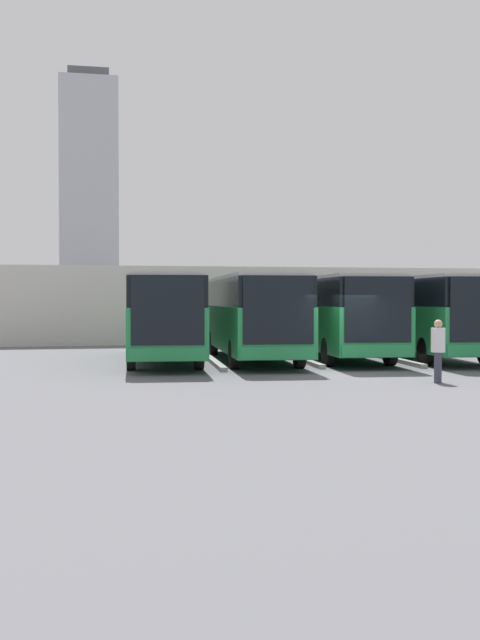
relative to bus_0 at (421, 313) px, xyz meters
The scene contains 11 objects.
ground_plane 7.70m from the bus_0, 46.26° to the left, with size 600.00×600.00×0.00m, color #5B5B60.
bus_0 is the anchor object (origin of this frame).
curb_divider_0 2.98m from the bus_0, 44.72° to the left, with size 0.24×5.72×0.15m, color #9E9E99.
bus_1 3.49m from the bus_0, ahead, with size 3.40×11.70×3.23m.
curb_divider_1 5.59m from the bus_0, 13.00° to the left, with size 0.24×5.72×0.15m, color #9E9E99.
bus_2 6.90m from the bus_0, ahead, with size 3.40×11.70×3.23m.
curb_divider_2 8.94m from the bus_0, 10.37° to the left, with size 0.24×5.72×0.15m, color #9E9E99.
bus_3 10.36m from the bus_0, ahead, with size 3.40×11.70×3.23m.
pedestrian 9.58m from the bus_0, 68.41° to the left, with size 0.54×0.54×1.79m.
station_building 16.33m from the bus_0, 71.52° to the right, with size 27.83×11.40×4.07m.
office_tower 180.08m from the bus_0, 86.81° to the right, with size 14.47×14.47×59.77m.
Camera 1 is at (8.40, 24.46, 2.38)m, focal length 45.00 mm.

